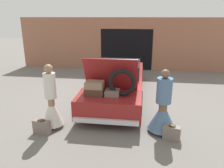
{
  "coord_description": "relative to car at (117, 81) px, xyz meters",
  "views": [
    {
      "loc": [
        0.86,
        -7.69,
        2.87
      ],
      "look_at": [
        0.0,
        -1.46,
        0.9
      ],
      "focal_mm": 35.0,
      "sensor_mm": 36.0,
      "label": 1
    }
  ],
  "objects": [
    {
      "name": "person_right",
      "position": [
        1.44,
        -2.49,
        0.02
      ],
      "size": [
        0.72,
        0.72,
        1.65
      ],
      "rotation": [
        0.0,
        0.0,
        1.81
      ],
      "color": "brown",
      "rests_on": "ground_plane"
    },
    {
      "name": "garage_wall_back",
      "position": [
        0.0,
        4.32,
        0.83
      ],
      "size": [
        12.0,
        0.14,
        2.8
      ],
      "color": "#9E664C",
      "rests_on": "ground_plane"
    },
    {
      "name": "suitcase_beside_right_person",
      "position": [
        1.65,
        -2.86,
        -0.38
      ],
      "size": [
        0.44,
        0.29,
        0.39
      ],
      "color": "#75665B",
      "rests_on": "ground_plane"
    },
    {
      "name": "car",
      "position": [
        0.0,
        0.0,
        0.0
      ],
      "size": [
        1.85,
        5.41,
        1.77
      ],
      "color": "maroon",
      "rests_on": "ground_plane"
    },
    {
      "name": "suitcase_beside_left_person",
      "position": [
        -1.58,
        -3.02,
        -0.39
      ],
      "size": [
        0.47,
        0.23,
        0.39
      ],
      "color": "#75665B",
      "rests_on": "ground_plane"
    },
    {
      "name": "ground_plane",
      "position": [
        0.0,
        0.01,
        -0.57
      ],
      "size": [
        40.0,
        40.0,
        0.0
      ],
      "primitive_type": "plane",
      "color": "slate"
    },
    {
      "name": "person_left",
      "position": [
        -1.44,
        -2.64,
        0.05
      ],
      "size": [
        0.58,
        0.58,
        1.72
      ],
      "rotation": [
        0.0,
        0.0,
        -1.8
      ],
      "color": "#997051",
      "rests_on": "ground_plane"
    }
  ]
}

